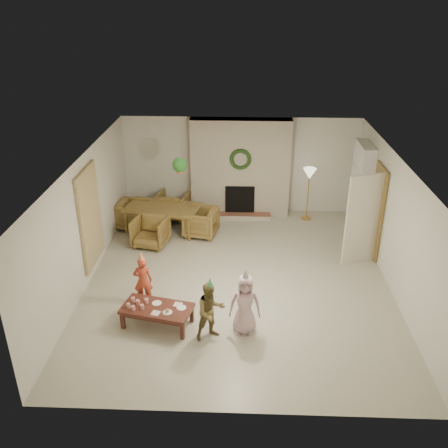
{
  "coord_description": "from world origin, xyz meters",
  "views": [
    {
      "loc": [
        0.06,
        -8.48,
        5.31
      ],
      "look_at": [
        -0.3,
        0.4,
        1.05
      ],
      "focal_mm": 39.11,
      "sensor_mm": 36.0,
      "label": 1
    }
  ],
  "objects_px": {
    "child_red": "(143,281)",
    "dining_chair_right": "(201,222)",
    "coffee_table_top": "(157,308)",
    "dining_chair_far": "(173,206)",
    "child_pink": "(245,304)",
    "child_plaid": "(211,311)",
    "dining_chair_left": "(133,215)",
    "dining_table": "(163,219)",
    "dining_chair_near": "(151,232)"
  },
  "relations": [
    {
      "from": "child_plaid",
      "to": "dining_chair_right",
      "type": "bearing_deg",
      "value": 70.5
    },
    {
      "from": "child_red",
      "to": "coffee_table_top",
      "type": "bearing_deg",
      "value": 110.91
    },
    {
      "from": "dining_chair_near",
      "to": "child_pink",
      "type": "xyz_separation_m",
      "value": [
        2.16,
        -3.06,
        0.21
      ]
    },
    {
      "from": "child_red",
      "to": "child_plaid",
      "type": "relative_size",
      "value": 0.91
    },
    {
      "from": "child_red",
      "to": "child_pink",
      "type": "relative_size",
      "value": 0.87
    },
    {
      "from": "dining_chair_left",
      "to": "dining_chair_right",
      "type": "height_order",
      "value": "same"
    },
    {
      "from": "dining_table",
      "to": "child_plaid",
      "type": "distance_m",
      "value": 4.26
    },
    {
      "from": "child_pink",
      "to": "dining_chair_near",
      "type": "bearing_deg",
      "value": 126.15
    },
    {
      "from": "child_plaid",
      "to": "child_pink",
      "type": "bearing_deg",
      "value": -8.28
    },
    {
      "from": "dining_chair_right",
      "to": "coffee_table_top",
      "type": "bearing_deg",
      "value": 3.97
    },
    {
      "from": "dining_chair_left",
      "to": "child_pink",
      "type": "height_order",
      "value": "child_pink"
    },
    {
      "from": "dining_chair_right",
      "to": "child_pink",
      "type": "distance_m",
      "value": 3.78
    },
    {
      "from": "child_pink",
      "to": "dining_chair_left",
      "type": "bearing_deg",
      "value": 125.76
    },
    {
      "from": "child_red",
      "to": "dining_chair_near",
      "type": "bearing_deg",
      "value": -90.8
    },
    {
      "from": "dining_chair_near",
      "to": "child_red",
      "type": "bearing_deg",
      "value": -71.65
    },
    {
      "from": "dining_chair_right",
      "to": "child_red",
      "type": "distance_m",
      "value": 2.97
    },
    {
      "from": "dining_chair_right",
      "to": "child_red",
      "type": "height_order",
      "value": "child_red"
    },
    {
      "from": "dining_table",
      "to": "dining_chair_near",
      "type": "distance_m",
      "value": 0.78
    },
    {
      "from": "dining_chair_left",
      "to": "dining_chair_right",
      "type": "distance_m",
      "value": 1.74
    },
    {
      "from": "dining_chair_right",
      "to": "child_red",
      "type": "relative_size",
      "value": 0.79
    },
    {
      "from": "dining_table",
      "to": "child_red",
      "type": "bearing_deg",
      "value": -76.24
    },
    {
      "from": "dining_chair_near",
      "to": "coffee_table_top",
      "type": "distance_m",
      "value": 3.02
    },
    {
      "from": "dining_chair_far",
      "to": "dining_chair_right",
      "type": "relative_size",
      "value": 1.0
    },
    {
      "from": "dining_chair_left",
      "to": "dining_chair_right",
      "type": "relative_size",
      "value": 1.0
    },
    {
      "from": "dining_table",
      "to": "dining_chair_right",
      "type": "bearing_deg",
      "value": -0.0
    },
    {
      "from": "dining_chair_far",
      "to": "child_pink",
      "type": "xyz_separation_m",
      "value": [
        1.85,
        -4.58,
        0.21
      ]
    },
    {
      "from": "dining_table",
      "to": "coffee_table_top",
      "type": "relative_size",
      "value": 1.46
    },
    {
      "from": "dining_chair_right",
      "to": "dining_chair_near",
      "type": "bearing_deg",
      "value": -51.34
    },
    {
      "from": "child_red",
      "to": "child_plaid",
      "type": "height_order",
      "value": "child_plaid"
    },
    {
      "from": "dining_chair_left",
      "to": "child_red",
      "type": "relative_size",
      "value": 0.79
    },
    {
      "from": "dining_chair_far",
      "to": "child_red",
      "type": "distance_m",
      "value": 3.81
    },
    {
      "from": "dining_table",
      "to": "dining_chair_left",
      "type": "xyz_separation_m",
      "value": [
        -0.76,
        0.16,
        0.03
      ]
    },
    {
      "from": "dining_chair_left",
      "to": "dining_table",
      "type": "bearing_deg",
      "value": -90.0
    },
    {
      "from": "dining_chair_far",
      "to": "child_plaid",
      "type": "xyz_separation_m",
      "value": [
        1.28,
        -4.77,
        0.18
      ]
    },
    {
      "from": "dining_chair_far",
      "to": "child_red",
      "type": "relative_size",
      "value": 0.79
    },
    {
      "from": "dining_chair_right",
      "to": "child_plaid",
      "type": "relative_size",
      "value": 0.71
    },
    {
      "from": "dining_chair_right",
      "to": "coffee_table_top",
      "type": "height_order",
      "value": "dining_chair_right"
    },
    {
      "from": "dining_chair_left",
      "to": "child_plaid",
      "type": "relative_size",
      "value": 0.71
    },
    {
      "from": "dining_chair_right",
      "to": "dining_chair_far",
      "type": "bearing_deg",
      "value": -128.66
    },
    {
      "from": "dining_chair_near",
      "to": "dining_chair_far",
      "type": "bearing_deg",
      "value": 90.0
    },
    {
      "from": "dining_chair_near",
      "to": "dining_chair_right",
      "type": "xyz_separation_m",
      "value": [
        1.1,
        0.56,
        0.0
      ]
    },
    {
      "from": "child_pink",
      "to": "coffee_table_top",
      "type": "bearing_deg",
      "value": 176.98
    },
    {
      "from": "child_plaid",
      "to": "dining_table",
      "type": "bearing_deg",
      "value": 82.93
    },
    {
      "from": "dining_chair_far",
      "to": "dining_chair_right",
      "type": "height_order",
      "value": "same"
    },
    {
      "from": "dining_chair_left",
      "to": "coffee_table_top",
      "type": "relative_size",
      "value": 0.62
    },
    {
      "from": "dining_chair_right",
      "to": "child_pink",
      "type": "bearing_deg",
      "value": 27.74
    },
    {
      "from": "child_red",
      "to": "dining_chair_right",
      "type": "bearing_deg",
      "value": -113.84
    },
    {
      "from": "coffee_table_top",
      "to": "child_pink",
      "type": "bearing_deg",
      "value": 8.97
    },
    {
      "from": "coffee_table_top",
      "to": "child_red",
      "type": "relative_size",
      "value": 1.26
    },
    {
      "from": "dining_chair_far",
      "to": "dining_chair_left",
      "type": "height_order",
      "value": "same"
    }
  ]
}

